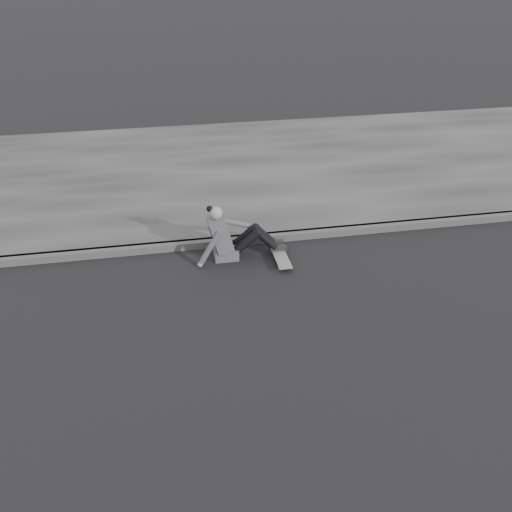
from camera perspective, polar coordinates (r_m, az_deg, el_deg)
The scene contains 5 objects.
ground at distance 7.01m, azimuth 0.40°, elevation -8.94°, with size 80.00×80.00×0.00m, color black.
curb at distance 9.10m, azimuth -2.71°, elevation 1.50°, with size 24.00×0.16×0.12m, color #474747.
sidewalk at distance 11.82m, azimuth -4.86°, elevation 8.42°, with size 24.00×6.00×0.12m, color #3A3A3A.
skateboard at distance 8.66m, azimuth 2.46°, elevation -0.02°, with size 0.20×0.78×0.09m.
seated_woman at distance 8.61m, azimuth -2.64°, elevation 2.00°, with size 1.38×0.46×0.88m.
Camera 1 is at (-1.05, -5.33, 4.42)m, focal length 40.00 mm.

